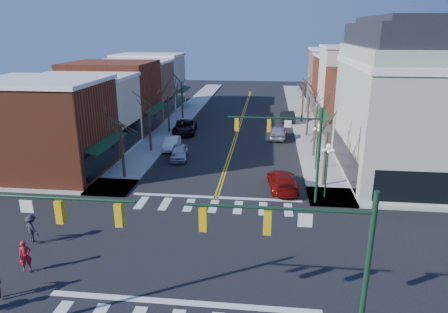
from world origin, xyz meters
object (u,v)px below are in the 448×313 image
(lamppost_corner, at_px, (327,162))
(car_right_mid, at_px, (278,132))
(car_left_mid, at_px, (172,143))
(pedestrian_red_a, at_px, (25,256))
(car_left_far, at_px, (185,127))
(car_right_near, at_px, (282,180))
(lamppost_midblock, at_px, (317,139))
(pedestrian_dark_b, at_px, (32,228))
(victorian_corner, at_px, (423,100))
(car_left_near, at_px, (179,152))
(car_right_far, at_px, (287,116))

(lamppost_corner, bearing_deg, car_right_mid, 100.50)
(car_left_mid, relative_size, pedestrian_red_a, 2.41)
(car_left_mid, relative_size, car_left_far, 0.71)
(car_right_near, bearing_deg, lamppost_corner, 147.42)
(lamppost_midblock, bearing_deg, lamppost_corner, -90.00)
(car_right_mid, height_order, pedestrian_dark_b, pedestrian_dark_b)
(victorian_corner, distance_m, car_left_near, 22.33)
(lamppost_corner, xyz_separation_m, car_left_near, (-13.09, 8.34, -2.28))
(lamppost_midblock, bearing_deg, pedestrian_red_a, -133.03)
(car_right_mid, height_order, car_right_far, car_right_far)
(lamppost_corner, height_order, car_right_near, lamppost_corner)
(pedestrian_red_a, bearing_deg, pedestrian_dark_b, 80.64)
(victorian_corner, bearing_deg, lamppost_midblock, 176.55)
(victorian_corner, distance_m, car_left_mid, 24.31)
(pedestrian_dark_b, bearing_deg, car_right_mid, -89.65)
(car_left_far, bearing_deg, pedestrian_dark_b, -103.22)
(car_right_near, bearing_deg, car_right_far, -99.66)
(car_left_far, distance_m, car_right_near, 20.38)
(victorian_corner, distance_m, car_left_far, 26.69)
(lamppost_midblock, xyz_separation_m, car_left_near, (-13.09, 1.84, -2.28))
(car_right_far, height_order, pedestrian_red_a, pedestrian_red_a)
(lamppost_corner, distance_m, pedestrian_dark_b, 20.29)
(car_right_mid, relative_size, pedestrian_red_a, 2.69)
(victorian_corner, bearing_deg, car_left_mid, 166.44)
(car_left_mid, relative_size, car_right_mid, 0.90)
(victorian_corner, xyz_separation_m, lamppost_corner, (-8.30, -6.00, -3.70))
(car_right_far, distance_m, pedestrian_red_a, 40.69)
(car_left_near, bearing_deg, car_left_far, 90.86)
(car_left_far, relative_size, car_right_far, 1.16)
(lamppost_midblock, xyz_separation_m, pedestrian_red_a, (-16.87, -18.07, -1.98))
(car_left_near, bearing_deg, car_left_mid, 107.70)
(pedestrian_red_a, bearing_deg, car_left_far, 51.02)
(pedestrian_dark_b, bearing_deg, victorian_corner, -120.40)
(car_left_near, height_order, car_right_mid, car_right_mid)
(lamppost_corner, bearing_deg, car_left_near, 147.49)
(car_left_near, bearing_deg, car_right_mid, 33.82)
(car_left_mid, xyz_separation_m, car_left_far, (0.00, 6.87, 0.13))
(pedestrian_red_a, bearing_deg, car_right_far, 33.62)
(car_right_mid, distance_m, pedestrian_dark_b, 29.91)
(car_right_near, distance_m, car_right_far, 24.73)
(car_right_mid, distance_m, pedestrian_red_a, 31.79)
(victorian_corner, xyz_separation_m, lamppost_midblock, (-8.30, 0.50, -3.70))
(car_left_near, xyz_separation_m, car_right_near, (9.95, -6.81, 0.06))
(lamppost_corner, xyz_separation_m, pedestrian_red_a, (-16.87, -11.57, -1.98))
(victorian_corner, height_order, pedestrian_dark_b, victorian_corner)
(lamppost_midblock, distance_m, car_left_far, 18.96)
(lamppost_midblock, bearing_deg, car_left_far, 140.83)
(car_right_mid, bearing_deg, car_right_far, -94.36)
(lamppost_midblock, distance_m, car_left_mid, 15.61)
(car_right_far, bearing_deg, car_left_near, 54.10)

